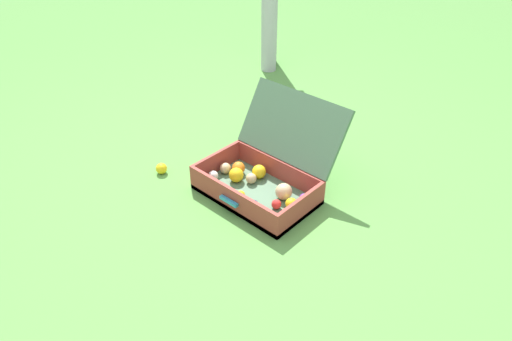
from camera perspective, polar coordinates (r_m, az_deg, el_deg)
name	(u,v)px	position (r m, az deg, el deg)	size (l,w,h in m)	color
ground_plane	(243,193)	(2.37, -1.65, -2.81)	(16.00, 16.00, 0.00)	#569342
open_suitcase	(265,173)	(2.33, 1.14, -0.29)	(0.59, 0.57, 0.45)	#4C7051
stray_ball_on_grass	(161,168)	(2.55, -11.59, 0.24)	(0.06, 0.06, 0.06)	yellow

